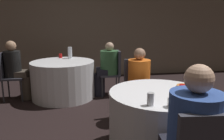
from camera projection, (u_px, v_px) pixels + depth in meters
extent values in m
cube|color=gray|center=(108.00, 26.00, 6.12)|extent=(16.00, 0.06, 2.80)
cylinder|color=silver|center=(159.00, 123.00, 2.49)|extent=(1.13, 1.13, 0.74)
cylinder|color=silver|center=(63.00, 79.00, 4.42)|extent=(1.26, 1.26, 0.74)
cube|color=#383842|center=(139.00, 93.00, 3.33)|extent=(0.41, 0.41, 0.04)
cube|color=#383842|center=(136.00, 74.00, 3.45)|extent=(0.38, 0.06, 0.47)
cylinder|color=#333338|center=(152.00, 111.00, 3.24)|extent=(0.03, 0.03, 0.42)
cylinder|color=#333338|center=(130.00, 112.00, 3.19)|extent=(0.03, 0.03, 0.42)
cylinder|color=#333338|center=(146.00, 103.00, 3.57)|extent=(0.03, 0.03, 0.42)
cylinder|color=#333338|center=(125.00, 104.00, 3.52)|extent=(0.03, 0.03, 0.42)
cylinder|color=#333338|center=(222.00, 136.00, 2.51)|extent=(0.03, 0.03, 0.42)
cylinder|color=#333338|center=(204.00, 123.00, 2.83)|extent=(0.03, 0.03, 0.42)
cube|color=#383842|center=(110.00, 74.00, 4.53)|extent=(0.41, 0.41, 0.04)
cube|color=#383842|center=(118.00, 62.00, 4.51)|extent=(0.06, 0.38, 0.47)
cylinder|color=#333338|center=(102.00, 88.00, 4.40)|extent=(0.03, 0.03, 0.42)
cylinder|color=#333338|center=(101.00, 83.00, 4.73)|extent=(0.03, 0.03, 0.42)
cylinder|color=#333338|center=(119.00, 87.00, 4.44)|extent=(0.03, 0.03, 0.42)
cylinder|color=#333338|center=(116.00, 83.00, 4.77)|extent=(0.03, 0.03, 0.42)
cube|color=#383842|center=(14.00, 78.00, 4.27)|extent=(0.40, 0.40, 0.04)
cube|color=#383842|center=(3.00, 65.00, 4.19)|extent=(0.05, 0.38, 0.47)
cylinder|color=#333338|center=(26.00, 86.00, 4.51)|extent=(0.03, 0.03, 0.42)
cylinder|color=#333338|center=(22.00, 91.00, 4.18)|extent=(0.03, 0.03, 0.42)
cylinder|color=#333338|center=(9.00, 87.00, 4.46)|extent=(0.03, 0.03, 0.42)
cylinder|color=#333338|center=(3.00, 92.00, 4.13)|extent=(0.03, 0.03, 0.42)
cylinder|color=black|center=(99.00, 85.00, 4.55)|extent=(0.24, 0.24, 0.46)
cube|color=black|center=(104.00, 71.00, 4.51)|extent=(0.33, 0.37, 0.12)
cylinder|color=#38663D|center=(110.00, 62.00, 4.48)|extent=(0.38, 0.38, 0.48)
sphere|color=#DBB293|center=(110.00, 46.00, 4.41)|extent=(0.17, 0.17, 0.17)
cylinder|color=#4C4238|center=(26.00, 87.00, 4.35)|extent=(0.24, 0.24, 0.46)
cube|color=#4C4238|center=(19.00, 74.00, 4.27)|extent=(0.32, 0.30, 0.12)
cylinder|color=black|center=(13.00, 64.00, 4.22)|extent=(0.31, 0.31, 0.50)
sphere|color=tan|center=(11.00, 46.00, 4.14)|extent=(0.20, 0.20, 0.20)
cylinder|color=#282828|center=(142.00, 111.00, 3.16)|extent=(0.24, 0.24, 0.46)
cube|color=#282828|center=(141.00, 91.00, 3.21)|extent=(0.32, 0.32, 0.12)
cylinder|color=orange|center=(139.00, 76.00, 3.27)|extent=(0.33, 0.33, 0.49)
sphere|color=#997056|center=(140.00, 54.00, 3.20)|extent=(0.18, 0.18, 0.18)
cylinder|color=#33519E|center=(195.00, 130.00, 1.55)|extent=(0.38, 0.38, 0.55)
sphere|color=tan|center=(199.00, 79.00, 1.47)|extent=(0.20, 0.20, 0.20)
cylinder|color=white|center=(185.00, 87.00, 2.61)|extent=(0.21, 0.21, 0.01)
cylinder|color=orange|center=(185.00, 86.00, 2.60)|extent=(0.19, 0.19, 0.01)
cylinder|color=#1E38A5|center=(189.00, 99.00, 2.01)|extent=(0.07, 0.07, 0.12)
cylinder|color=red|center=(182.00, 90.00, 2.27)|extent=(0.07, 0.07, 0.12)
cylinder|color=silver|center=(150.00, 99.00, 2.01)|extent=(0.07, 0.07, 0.12)
cylinder|color=white|center=(172.00, 102.00, 1.97)|extent=(0.09, 0.09, 0.09)
cylinder|color=silver|center=(70.00, 53.00, 4.71)|extent=(0.09, 0.09, 0.25)
cylinder|color=red|center=(61.00, 56.00, 4.78)|extent=(0.07, 0.07, 0.09)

